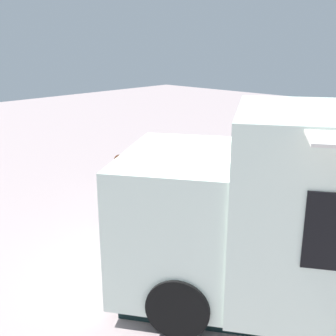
{
  "coord_description": "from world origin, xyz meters",
  "views": [
    {
      "loc": [
        -4.74,
        -3.5,
        3.37
      ],
      "look_at": [
        1.53,
        2.4,
        0.76
      ],
      "focal_mm": 44.95,
      "sensor_mm": 36.0,
      "label": 1
    }
  ],
  "objects": [
    {
      "name": "ground_plane",
      "position": [
        0.0,
        0.0,
        0.0
      ],
      "size": [
        40.0,
        40.0,
        0.0
      ],
      "primitive_type": "plane",
      "color": "#B09D9E"
    },
    {
      "name": "food_truck",
      "position": [
        0.17,
        -1.55,
        1.23
      ],
      "size": [
        4.41,
        5.3,
        2.6
      ],
      "color": "white",
      "rests_on": "ground_plane"
    },
    {
      "name": "person_customer",
      "position": [
        1.24,
        3.64,
        0.36
      ],
      "size": [
        0.48,
        0.74,
        0.87
      ],
      "color": "#23212E",
      "rests_on": "ground_plane"
    },
    {
      "name": "planter_flowering_near",
      "position": [
        3.72,
        4.01,
        0.36
      ],
      "size": [
        0.55,
        0.55,
        0.73
      ],
      "color": "tan",
      "rests_on": "ground_plane"
    },
    {
      "name": "planter_flowering_far",
      "position": [
        4.51,
        2.74,
        0.4
      ],
      "size": [
        0.6,
        0.6,
        0.77
      ],
      "color": "#AC7954",
      "rests_on": "ground_plane"
    },
    {
      "name": "trash_bin",
      "position": [
        2.84,
        2.81,
        0.4
      ],
      "size": [
        0.42,
        0.42,
        0.79
      ],
      "color": "#205233",
      "rests_on": "ground_plane"
    }
  ]
}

